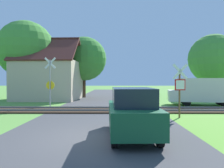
{
  "coord_description": "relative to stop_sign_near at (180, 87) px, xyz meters",
  "views": [
    {
      "loc": [
        0.59,
        -7.8,
        2.04
      ],
      "look_at": [
        0.5,
        7.81,
        1.8
      ],
      "focal_mm": 35.0,
      "sensor_mm": 36.0,
      "label": 1
    }
  ],
  "objects": [
    {
      "name": "ground_plane",
      "position": [
        -4.23,
        -4.14,
        -1.7
      ],
      "size": [
        160.0,
        160.0,
        0.0
      ],
      "primitive_type": "plane",
      "color": "#5B933D"
    },
    {
      "name": "road_asphalt",
      "position": [
        -4.23,
        -2.14,
        -1.69
      ],
      "size": [
        7.31,
        80.0,
        0.01
      ],
      "primitive_type": "cube",
      "color": "#424244",
      "rests_on": "ground"
    },
    {
      "name": "rail_track",
      "position": [
        -4.23,
        2.67,
        -1.64
      ],
      "size": [
        60.0,
        2.6,
        0.22
      ],
      "color": "#422D1E",
      "rests_on": "ground"
    },
    {
      "name": "stop_sign_near",
      "position": [
        0.0,
        0.0,
        0.0
      ],
      "size": [
        0.87,
        0.19,
        2.98
      ],
      "rotation": [
        0.0,
        0.0,
        3.28
      ],
      "color": "brown",
      "rests_on": "ground"
    },
    {
      "name": "crossing_sign_far",
      "position": [
        -8.41,
        4.48,
        0.37
      ],
      "size": [
        0.88,
        0.13,
        3.81
      ],
      "rotation": [
        0.0,
        0.0,
        -0.02
      ],
      "color": "#9E9EA5",
      "rests_on": "ground"
    },
    {
      "name": "house",
      "position": [
        -10.55,
        11.7,
        0.53
      ],
      "size": [
        6.8,
        6.97,
        6.7
      ],
      "rotation": [
        0.0,
        0.0,
        -0.04
      ],
      "color": "#C6B293",
      "rests_on": "ground"
    },
    {
      "name": "tree_far",
      "position": [
        8.36,
        14.28,
        2.95
      ],
      "size": [
        5.89,
        5.89,
        7.59
      ],
      "color": "#513823",
      "rests_on": "ground"
    },
    {
      "name": "tree_center",
      "position": [
        -7.15,
        14.52,
        2.99
      ],
      "size": [
        5.3,
        5.3,
        7.34
      ],
      "color": "#513823",
      "rests_on": "ground"
    },
    {
      "name": "tree_left",
      "position": [
        -13.12,
        11.66,
        3.7
      ],
      "size": [
        6.16,
        6.16,
        8.49
      ],
      "color": "#513823",
      "rests_on": "ground"
    },
    {
      "name": "mail_truck",
      "position": [
        3.6,
        6.04,
        -0.46
      ],
      "size": [
        5.15,
        2.71,
        2.24
      ],
      "rotation": [
        0.0,
        0.0,
        1.39
      ],
      "color": "silver",
      "rests_on": "ground"
    },
    {
      "name": "parked_car",
      "position": [
        -2.96,
        -4.0,
        -0.8
      ],
      "size": [
        1.76,
        4.05,
        1.78
      ],
      "rotation": [
        0.0,
        0.0,
        0.03
      ],
      "color": "#144C2D",
      "rests_on": "ground"
    }
  ]
}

